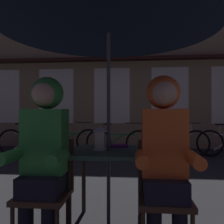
# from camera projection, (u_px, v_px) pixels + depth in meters

# --- Properties ---
(cafe_table) EXTENTS (0.72, 0.72, 0.74)m
(cafe_table) POSITION_uv_depth(u_px,v_px,m) (109.00, 160.00, 2.33)
(cafe_table) COLOR #42664C
(cafe_table) RESTS_ON ground_plane
(patio_umbrella) EXTENTS (2.10, 2.10, 2.31)m
(patio_umbrella) POSITION_uv_depth(u_px,v_px,m) (109.00, 13.00, 2.33)
(patio_umbrella) COLOR #4C4C51
(patio_umbrella) RESTS_ON ground_plane
(lantern) EXTENTS (0.11, 0.11, 0.23)m
(lantern) POSITION_uv_depth(u_px,v_px,m) (100.00, 137.00, 2.31)
(lantern) COLOR white
(lantern) RESTS_ON cafe_table
(chair_left) EXTENTS (0.40, 0.40, 0.87)m
(chair_left) POSITION_uv_depth(u_px,v_px,m) (46.00, 186.00, 2.01)
(chair_left) COLOR #513823
(chair_left) RESTS_ON ground_plane
(chair_right) EXTENTS (0.40, 0.40, 0.87)m
(chair_right) POSITION_uv_depth(u_px,v_px,m) (164.00, 189.00, 1.92)
(chair_right) COLOR #513823
(chair_right) RESTS_ON ground_plane
(person_left_hooded) EXTENTS (0.45, 0.56, 1.40)m
(person_left_hooded) POSITION_uv_depth(u_px,v_px,m) (44.00, 144.00, 1.95)
(person_left_hooded) COLOR black
(person_left_hooded) RESTS_ON ground_plane
(person_right_hooded) EXTENTS (0.45, 0.56, 1.40)m
(person_right_hooded) POSITION_uv_depth(u_px,v_px,m) (164.00, 146.00, 1.86)
(person_right_hooded) COLOR black
(person_right_hooded) RESTS_ON ground_plane
(shopfront_building) EXTENTS (10.00, 0.93, 6.20)m
(shopfront_building) POSITION_uv_depth(u_px,v_px,m) (113.00, 50.00, 7.74)
(shopfront_building) COLOR #937A56
(shopfront_building) RESTS_ON ground_plane
(bicycle_nearest) EXTENTS (1.67, 0.30, 0.84)m
(bicycle_nearest) POSITION_uv_depth(u_px,v_px,m) (31.00, 141.00, 6.25)
(bicycle_nearest) COLOR black
(bicycle_nearest) RESTS_ON ground_plane
(bicycle_second) EXTENTS (1.68, 0.19, 0.84)m
(bicycle_second) POSITION_uv_depth(u_px,v_px,m) (69.00, 141.00, 6.31)
(bicycle_second) COLOR black
(bicycle_second) RESTS_ON ground_plane
(bicycle_third) EXTENTS (1.68, 0.19, 0.84)m
(bicycle_third) POSITION_uv_depth(u_px,v_px,m) (118.00, 142.00, 6.04)
(bicycle_third) COLOR black
(bicycle_third) RESTS_ON ground_plane
(bicycle_fourth) EXTENTS (1.66, 0.34, 0.84)m
(bicycle_fourth) POSITION_uv_depth(u_px,v_px,m) (175.00, 142.00, 6.06)
(bicycle_fourth) COLOR black
(bicycle_fourth) RESTS_ON ground_plane
(book) EXTENTS (0.22, 0.17, 0.02)m
(book) POSITION_uv_depth(u_px,v_px,m) (118.00, 146.00, 2.52)
(book) COLOR #661E7A
(book) RESTS_ON cafe_table
(potted_plant) EXTENTS (0.60, 0.60, 0.92)m
(potted_plant) POSITION_uv_depth(u_px,v_px,m) (31.00, 132.00, 6.70)
(potted_plant) COLOR brown
(potted_plant) RESTS_ON ground_plane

